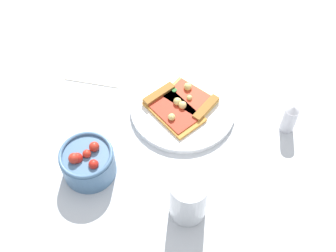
# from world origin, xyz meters

# --- Properties ---
(ground_plane) EXTENTS (2.40, 2.40, 0.00)m
(ground_plane) POSITION_xyz_m (0.00, 0.00, 0.00)
(ground_plane) COLOR silver
(ground_plane) RESTS_ON ground
(plate) EXTENTS (0.25, 0.25, 0.01)m
(plate) POSITION_xyz_m (0.03, -0.05, 0.01)
(plate) COLOR white
(plate) RESTS_ON ground_plane
(pizza_slice_near) EXTENTS (0.11, 0.13, 0.03)m
(pizza_slice_near) POSITION_xyz_m (0.05, -0.07, 0.02)
(pizza_slice_near) COLOR #E5B256
(pizza_slice_near) RESTS_ON plate
(pizza_slice_far) EXTENTS (0.13, 0.16, 0.03)m
(pizza_slice_far) POSITION_xyz_m (0.01, -0.03, 0.02)
(pizza_slice_far) COLOR gold
(pizza_slice_far) RESTS_ON plate
(salad_bowl) EXTENTS (0.11, 0.11, 0.09)m
(salad_bowl) POSITION_xyz_m (-0.22, 0.06, 0.04)
(salad_bowl) COLOR #4C7299
(salad_bowl) RESTS_ON ground_plane
(soda_glass) EXTENTS (0.08, 0.08, 0.11)m
(soda_glass) POSITION_xyz_m (-0.20, -0.17, 0.05)
(soda_glass) COLOR silver
(soda_glass) RESTS_ON ground_plane
(paper_napkin) EXTENTS (0.15, 0.17, 0.00)m
(paper_napkin) POSITION_xyz_m (0.05, 0.20, 0.00)
(paper_napkin) COLOR silver
(paper_napkin) RESTS_ON ground_plane
(pepper_shaker) EXTENTS (0.03, 0.03, 0.08)m
(pepper_shaker) POSITION_xyz_m (0.09, -0.29, 0.04)
(pepper_shaker) COLOR silver
(pepper_shaker) RESTS_ON ground_plane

